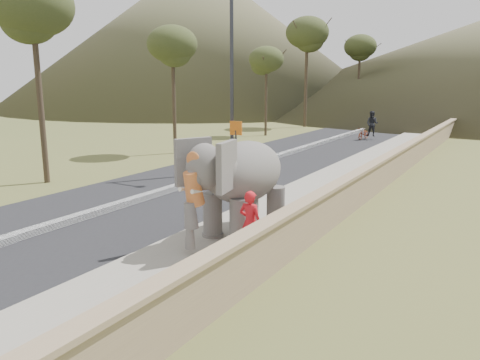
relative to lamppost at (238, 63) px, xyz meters
The scene contains 11 objects.
ground 13.17m from the lamppost, 67.46° to the right, with size 160.00×160.00×0.00m, color olive.
road 5.04m from the lamppost, 103.36° to the right, with size 7.00×120.00×0.03m, color black.
median 4.95m from the lamppost, 103.36° to the right, with size 0.35×120.00×0.22m, color black.
walkway 6.83m from the lamppost, 15.53° to the right, with size 3.00×120.00×0.15m, color #9E9687.
parapet 7.78m from the lamppost, 11.61° to the right, with size 0.30×120.00×1.10m, color tan.
lamppost is the anchor object (origin of this frame).
signboard 3.27m from the lamppost, 68.49° to the right, with size 0.60×0.08×2.40m.
hill_left 55.29m from the lamppost, 127.32° to the left, with size 60.00×60.00×22.00m, color brown.
elephant_and_man 9.49m from the lamppost, 57.81° to the right, with size 2.35×3.76×2.58m.
motorcyclist 15.77m from the lamppost, 83.69° to the left, with size 1.40×1.62×2.03m.
trees 19.48m from the lamppost, 75.52° to the left, with size 48.43×44.46×9.82m.
Camera 1 is at (6.01, -6.54, 4.14)m, focal length 35.00 mm.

